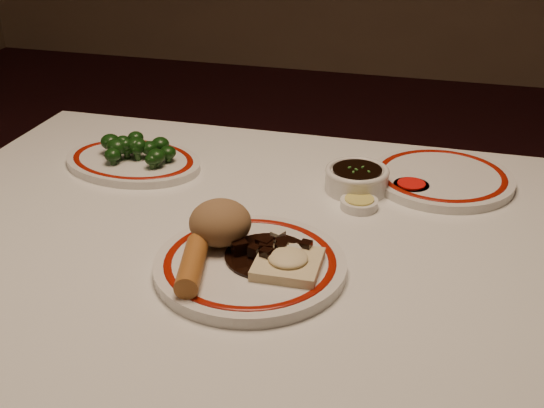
{
  "coord_description": "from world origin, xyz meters",
  "views": [
    {
      "loc": [
        0.28,
        -0.9,
        1.29
      ],
      "look_at": [
        0.03,
        0.02,
        0.8
      ],
      "focal_mm": 45.0,
      "sensor_mm": 36.0,
      "label": 1
    }
  ],
  "objects_px": {
    "fried_wonton": "(288,262)",
    "spring_roll": "(192,265)",
    "rice_mound": "(220,223)",
    "main_plate": "(250,265)",
    "broccoli_plate": "(133,161)",
    "broccoli_pile": "(135,147)",
    "stirfry_heap": "(268,252)",
    "soy_bowl": "(357,180)",
    "dining_table": "(251,283)"
  },
  "relations": [
    {
      "from": "broccoli_plate",
      "to": "main_plate",
      "type": "bearing_deg",
      "value": -42.51
    },
    {
      "from": "spring_roll",
      "to": "soy_bowl",
      "type": "xyz_separation_m",
      "value": [
        0.17,
        0.36,
        -0.01
      ]
    },
    {
      "from": "fried_wonton",
      "to": "stirfry_heap",
      "type": "height_order",
      "value": "same"
    },
    {
      "from": "dining_table",
      "to": "stirfry_heap",
      "type": "height_order",
      "value": "stirfry_heap"
    },
    {
      "from": "broccoli_plate",
      "to": "fried_wonton",
      "type": "bearing_deg",
      "value": -38.52
    },
    {
      "from": "main_plate",
      "to": "broccoli_plate",
      "type": "bearing_deg",
      "value": 137.49
    },
    {
      "from": "main_plate",
      "to": "spring_roll",
      "type": "xyz_separation_m",
      "value": [
        -0.07,
        -0.06,
        0.02
      ]
    },
    {
      "from": "fried_wonton",
      "to": "broccoli_pile",
      "type": "relative_size",
      "value": 0.59
    },
    {
      "from": "spring_roll",
      "to": "stirfry_heap",
      "type": "height_order",
      "value": "spring_roll"
    },
    {
      "from": "fried_wonton",
      "to": "soy_bowl",
      "type": "height_order",
      "value": "fried_wonton"
    },
    {
      "from": "rice_mound",
      "to": "soy_bowl",
      "type": "xyz_separation_m",
      "value": [
        0.16,
        0.27,
        -0.03
      ]
    },
    {
      "from": "rice_mound",
      "to": "soy_bowl",
      "type": "bearing_deg",
      "value": 58.63
    },
    {
      "from": "main_plate",
      "to": "spring_roll",
      "type": "height_order",
      "value": "spring_roll"
    },
    {
      "from": "stirfry_heap",
      "to": "soy_bowl",
      "type": "bearing_deg",
      "value": 73.8
    },
    {
      "from": "main_plate",
      "to": "stirfry_heap",
      "type": "height_order",
      "value": "stirfry_heap"
    },
    {
      "from": "dining_table",
      "to": "rice_mound",
      "type": "height_order",
      "value": "rice_mound"
    },
    {
      "from": "dining_table",
      "to": "soy_bowl",
      "type": "height_order",
      "value": "soy_bowl"
    },
    {
      "from": "dining_table",
      "to": "broccoli_pile",
      "type": "distance_m",
      "value": 0.38
    },
    {
      "from": "main_plate",
      "to": "stirfry_heap",
      "type": "distance_m",
      "value": 0.03
    },
    {
      "from": "main_plate",
      "to": "rice_mound",
      "type": "distance_m",
      "value": 0.08
    },
    {
      "from": "dining_table",
      "to": "main_plate",
      "type": "distance_m",
      "value": 0.15
    },
    {
      "from": "rice_mound",
      "to": "broccoli_plate",
      "type": "xyz_separation_m",
      "value": [
        -0.27,
        0.26,
        -0.04
      ]
    },
    {
      "from": "main_plate",
      "to": "fried_wonton",
      "type": "distance_m",
      "value": 0.06
    },
    {
      "from": "main_plate",
      "to": "soy_bowl",
      "type": "relative_size",
      "value": 3.02
    },
    {
      "from": "broccoli_plate",
      "to": "broccoli_pile",
      "type": "bearing_deg",
      "value": 3.06
    },
    {
      "from": "fried_wonton",
      "to": "broccoli_plate",
      "type": "bearing_deg",
      "value": 141.48
    },
    {
      "from": "dining_table",
      "to": "fried_wonton",
      "type": "distance_m",
      "value": 0.18
    },
    {
      "from": "rice_mound",
      "to": "dining_table",
      "type": "bearing_deg",
      "value": 66.9
    },
    {
      "from": "fried_wonton",
      "to": "broccoli_pile",
      "type": "height_order",
      "value": "broccoli_pile"
    },
    {
      "from": "broccoli_plate",
      "to": "stirfry_heap",
      "type": "bearing_deg",
      "value": -39.01
    },
    {
      "from": "main_plate",
      "to": "dining_table",
      "type": "bearing_deg",
      "value": 106.9
    },
    {
      "from": "soy_bowl",
      "to": "fried_wonton",
      "type": "bearing_deg",
      "value": -98.79
    },
    {
      "from": "spring_roll",
      "to": "main_plate",
      "type": "bearing_deg",
      "value": 27.63
    },
    {
      "from": "dining_table",
      "to": "broccoli_plate",
      "type": "relative_size",
      "value": 3.9
    },
    {
      "from": "rice_mound",
      "to": "stirfry_heap",
      "type": "distance_m",
      "value": 0.09
    },
    {
      "from": "spring_roll",
      "to": "broccoli_plate",
      "type": "bearing_deg",
      "value": 113.02
    },
    {
      "from": "main_plate",
      "to": "soy_bowl",
      "type": "distance_m",
      "value": 0.32
    },
    {
      "from": "dining_table",
      "to": "broccoli_plate",
      "type": "distance_m",
      "value": 0.37
    },
    {
      "from": "fried_wonton",
      "to": "broccoli_plate",
      "type": "distance_m",
      "value": 0.49
    },
    {
      "from": "fried_wonton",
      "to": "stirfry_heap",
      "type": "distance_m",
      "value": 0.04
    },
    {
      "from": "rice_mound",
      "to": "fried_wonton",
      "type": "bearing_deg",
      "value": -21.21
    },
    {
      "from": "broccoli_pile",
      "to": "soy_bowl",
      "type": "relative_size",
      "value": 1.4
    },
    {
      "from": "fried_wonton",
      "to": "spring_roll",
      "type": "bearing_deg",
      "value": -157.68
    },
    {
      "from": "dining_table",
      "to": "rice_mound",
      "type": "bearing_deg",
      "value": -113.1
    },
    {
      "from": "rice_mound",
      "to": "stirfry_heap",
      "type": "xyz_separation_m",
      "value": [
        0.08,
        -0.02,
        -0.03
      ]
    },
    {
      "from": "dining_table",
      "to": "broccoli_pile",
      "type": "bearing_deg",
      "value": 145.39
    },
    {
      "from": "dining_table",
      "to": "fried_wonton",
      "type": "relative_size",
      "value": 12.84
    },
    {
      "from": "spring_roll",
      "to": "fried_wonton",
      "type": "xyz_separation_m",
      "value": [
        0.12,
        0.05,
        -0.01
      ]
    },
    {
      "from": "fried_wonton",
      "to": "stirfry_heap",
      "type": "xyz_separation_m",
      "value": [
        -0.04,
        0.02,
        -0.0
      ]
    },
    {
      "from": "broccoli_pile",
      "to": "soy_bowl",
      "type": "distance_m",
      "value": 0.43
    }
  ]
}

